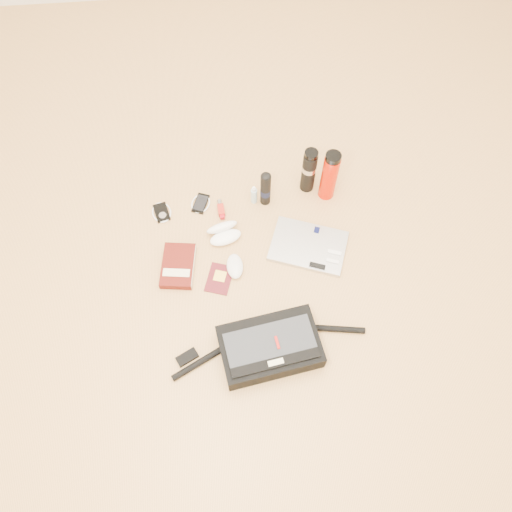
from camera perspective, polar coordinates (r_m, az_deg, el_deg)
name	(u,v)px	position (r m, az deg, el deg)	size (l,w,h in m)	color
ground	(255,283)	(2.19, -0.15, -3.05)	(4.00, 4.00, 0.00)	tan
messenger_bag	(269,347)	(2.03, 1.54, -10.35)	(0.81, 0.30, 0.11)	black
laptop	(309,246)	(2.27, 6.03, 1.11)	(0.39, 0.33, 0.03)	#AFAFB2
book	(178,266)	(2.23, -8.86, -1.14)	(0.17, 0.23, 0.04)	#4A0F0A
passport	(219,279)	(2.20, -4.21, -2.59)	(0.14, 0.17, 0.01)	#4F1016
mouse	(235,266)	(2.20, -2.43, -1.17)	(0.08, 0.13, 0.04)	silver
sunglasses_case	(224,232)	(2.27, -3.70, 2.70)	(0.18, 0.16, 0.09)	white
ipod	(162,212)	(2.40, -10.73, 4.91)	(0.11, 0.12, 0.01)	black
phone	(201,203)	(2.40, -6.34, 6.00)	(0.11, 0.12, 0.01)	black
inhaler	(221,209)	(2.36, -4.02, 5.33)	(0.04, 0.11, 0.03)	#A72317
spray_bottle	(254,195)	(2.36, -0.23, 6.96)	(0.04, 0.04, 0.11)	#A0C5D3
aerosol_can	(266,189)	(2.31, 1.10, 7.72)	(0.06, 0.06, 0.21)	black
thermos_black	(309,170)	(2.36, 6.06, 9.71)	(0.09, 0.09, 0.26)	black
thermos_red	(329,176)	(2.33, 8.38, 9.05)	(0.10, 0.10, 0.29)	#C31400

